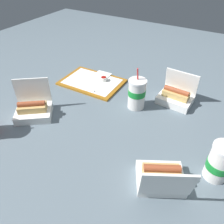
{
  "coord_description": "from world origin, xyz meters",
  "views": [
    {
      "loc": [
        -0.44,
        0.73,
        0.71
      ],
      "look_at": [
        -0.03,
        0.02,
        0.05
      ],
      "focal_mm": 35.0,
      "sensor_mm": 36.0,
      "label": 1
    }
  ],
  "objects_px": {
    "clamshell_hotdog_corner": "(176,96)",
    "ketchup_cup": "(104,79)",
    "food_tray": "(92,82)",
    "plastic_fork": "(90,87)",
    "soda_cup_right": "(220,162)",
    "clamshell_hotdog_right": "(33,109)",
    "clamshell_hotdog_back": "(161,177)",
    "soda_cup_center": "(137,94)"
  },
  "relations": [
    {
      "from": "clamshell_hotdog_corner",
      "to": "ketchup_cup",
      "type": "bearing_deg",
      "value": 2.02
    },
    {
      "from": "food_tray",
      "to": "plastic_fork",
      "type": "bearing_deg",
      "value": 116.02
    },
    {
      "from": "food_tray",
      "to": "soda_cup_right",
      "type": "distance_m",
      "value": 0.86
    },
    {
      "from": "plastic_fork",
      "to": "clamshell_hotdog_right",
      "type": "height_order",
      "value": "clamshell_hotdog_right"
    },
    {
      "from": "clamshell_hotdog_back",
      "to": "clamshell_hotdog_corner",
      "type": "distance_m",
      "value": 0.54
    },
    {
      "from": "clamshell_hotdog_corner",
      "to": "plastic_fork",
      "type": "bearing_deg",
      "value": 14.7
    },
    {
      "from": "food_tray",
      "to": "clamshell_hotdog_back",
      "type": "height_order",
      "value": "clamshell_hotdog_back"
    },
    {
      "from": "clamshell_hotdog_corner",
      "to": "soda_cup_center",
      "type": "distance_m",
      "value": 0.23
    },
    {
      "from": "clamshell_hotdog_back",
      "to": "ketchup_cup",
      "type": "bearing_deg",
      "value": -42.51
    },
    {
      "from": "clamshell_hotdog_corner",
      "to": "clamshell_hotdog_back",
      "type": "bearing_deg",
      "value": 101.76
    },
    {
      "from": "plastic_fork",
      "to": "clamshell_hotdog_corner",
      "type": "bearing_deg",
      "value": -135.29
    },
    {
      "from": "clamshell_hotdog_right",
      "to": "clamshell_hotdog_back",
      "type": "bearing_deg",
      "value": 175.0
    },
    {
      "from": "soda_cup_center",
      "to": "ketchup_cup",
      "type": "bearing_deg",
      "value": -24.37
    },
    {
      "from": "ketchup_cup",
      "to": "clamshell_hotdog_corner",
      "type": "relative_size",
      "value": 0.21
    },
    {
      "from": "soda_cup_center",
      "to": "food_tray",
      "type": "bearing_deg",
      "value": -14.06
    },
    {
      "from": "clamshell_hotdog_back",
      "to": "clamshell_hotdog_corner",
      "type": "bearing_deg",
      "value": -78.24
    },
    {
      "from": "food_tray",
      "to": "soda_cup_right",
      "type": "relative_size",
      "value": 1.69
    },
    {
      "from": "clamshell_hotdog_back",
      "to": "clamshell_hotdog_corner",
      "type": "relative_size",
      "value": 1.23
    },
    {
      "from": "ketchup_cup",
      "to": "plastic_fork",
      "type": "distance_m",
      "value": 0.11
    },
    {
      "from": "food_tray",
      "to": "ketchup_cup",
      "type": "bearing_deg",
      "value": -145.74
    },
    {
      "from": "clamshell_hotdog_corner",
      "to": "soda_cup_center",
      "type": "bearing_deg",
      "value": 40.2
    },
    {
      "from": "ketchup_cup",
      "to": "clamshell_hotdog_right",
      "type": "xyz_separation_m",
      "value": [
        0.13,
        0.45,
        0.01
      ]
    },
    {
      "from": "ketchup_cup",
      "to": "soda_cup_right",
      "type": "height_order",
      "value": "soda_cup_right"
    },
    {
      "from": "plastic_fork",
      "to": "clamshell_hotdog_back",
      "type": "height_order",
      "value": "clamshell_hotdog_back"
    },
    {
      "from": "ketchup_cup",
      "to": "clamshell_hotdog_corner",
      "type": "distance_m",
      "value": 0.45
    },
    {
      "from": "food_tray",
      "to": "soda_cup_right",
      "type": "height_order",
      "value": "soda_cup_right"
    },
    {
      "from": "clamshell_hotdog_back",
      "to": "soda_cup_right",
      "type": "xyz_separation_m",
      "value": [
        -0.17,
        -0.14,
        0.04
      ]
    },
    {
      "from": "clamshell_hotdog_right",
      "to": "soda_cup_center",
      "type": "relative_size",
      "value": 1.03
    },
    {
      "from": "soda_cup_right",
      "to": "clamshell_hotdog_right",
      "type": "bearing_deg",
      "value": 5.16
    },
    {
      "from": "clamshell_hotdog_corner",
      "to": "soda_cup_right",
      "type": "xyz_separation_m",
      "value": [
        -0.28,
        0.39,
        0.04
      ]
    },
    {
      "from": "clamshell_hotdog_right",
      "to": "clamshell_hotdog_back",
      "type": "height_order",
      "value": "clamshell_hotdog_right"
    },
    {
      "from": "plastic_fork",
      "to": "clamshell_hotdog_right",
      "type": "relative_size",
      "value": 0.48
    },
    {
      "from": "plastic_fork",
      "to": "clamshell_hotdog_corner",
      "type": "height_order",
      "value": "clamshell_hotdog_corner"
    },
    {
      "from": "clamshell_hotdog_right",
      "to": "soda_cup_right",
      "type": "xyz_separation_m",
      "value": [
        -0.86,
        -0.08,
        0.04
      ]
    },
    {
      "from": "clamshell_hotdog_right",
      "to": "soda_cup_right",
      "type": "height_order",
      "value": "soda_cup_right"
    },
    {
      "from": "soda_cup_right",
      "to": "soda_cup_center",
      "type": "relative_size",
      "value": 0.99
    },
    {
      "from": "food_tray",
      "to": "plastic_fork",
      "type": "height_order",
      "value": "plastic_fork"
    },
    {
      "from": "food_tray",
      "to": "clamshell_hotdog_right",
      "type": "bearing_deg",
      "value": 79.95
    },
    {
      "from": "clamshell_hotdog_corner",
      "to": "soda_cup_center",
      "type": "relative_size",
      "value": 0.83
    },
    {
      "from": "clamshell_hotdog_right",
      "to": "soda_cup_right",
      "type": "relative_size",
      "value": 1.05
    },
    {
      "from": "ketchup_cup",
      "to": "plastic_fork",
      "type": "bearing_deg",
      "value": 75.68
    },
    {
      "from": "ketchup_cup",
      "to": "clamshell_hotdog_back",
      "type": "distance_m",
      "value": 0.76
    }
  ]
}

